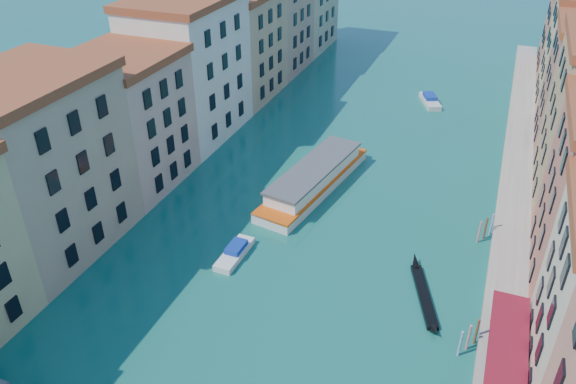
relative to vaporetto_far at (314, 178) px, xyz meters
name	(u,v)px	position (x,y,z in m)	size (l,w,h in m)	color
left_bank_palazzos	(167,88)	(-23.19, 3.00, 8.21)	(12.80, 128.40, 21.00)	beige
quay	(513,209)	(24.81, 3.33, -1.00)	(4.00, 140.00, 1.00)	gray
vaporetto_far	(314,178)	(0.00, 0.00, 0.00)	(8.69, 22.87, 3.32)	silver
gondola_far	(424,293)	(17.12, -15.99, -1.15)	(5.04, 11.58, 1.70)	black
motorboat_mid	(235,252)	(-3.37, -17.02, -0.98)	(2.11, 6.39, 1.32)	white
motorboat_far	(430,100)	(9.58, 34.88, -0.92)	(4.93, 7.47, 1.48)	silver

